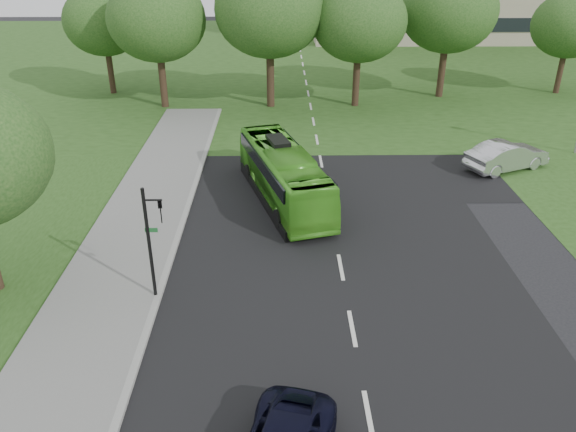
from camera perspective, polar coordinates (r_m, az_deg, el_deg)
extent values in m
plane|color=black|center=(21.64, 5.91, -8.03)|extent=(160.00, 160.00, 0.00)
cube|color=black|center=(39.66, 2.77, 8.71)|extent=(14.00, 120.00, 0.01)
cube|color=black|center=(34.02, 3.36, 5.57)|extent=(80.00, 12.00, 0.01)
cube|color=silver|center=(34.95, 3.25, 6.18)|extent=(0.15, 90.00, 0.01)
cube|color=gray|center=(18.18, -16.06, -16.82)|extent=(0.25, 60.00, 0.15)
cube|color=slate|center=(18.82, -22.50, -16.28)|extent=(4.00, 60.00, 0.14)
cube|color=#284B19|center=(63.87, 1.40, 15.70)|extent=(120.00, 60.00, 0.01)
cylinder|color=black|center=(45.94, -12.57, 13.02)|extent=(0.55, 0.55, 3.68)
ellipsoid|color=#1A4617|center=(45.09, -13.20, 18.89)|extent=(7.31, 7.31, 6.22)
cylinder|color=black|center=(45.02, -1.79, 13.54)|extent=(0.60, 0.60, 3.97)
ellipsoid|color=#1A4617|center=(44.11, -1.90, 20.20)|extent=(8.18, 8.18, 6.95)
cylinder|color=black|center=(45.54, 6.93, 13.27)|extent=(0.54, 0.54, 3.59)
ellipsoid|color=#1A4617|center=(44.70, 7.27, 19.06)|extent=(7.13, 7.13, 6.06)
cylinder|color=black|center=(49.58, 15.32, 13.76)|extent=(0.57, 0.57, 3.78)
ellipsoid|color=#1A4617|center=(48.78, 16.06, 19.39)|extent=(7.61, 7.61, 6.46)
cylinder|color=black|center=(54.25, 25.86, 12.79)|extent=(0.47, 0.47, 3.13)
ellipsoid|color=#1A4617|center=(53.59, 26.75, 16.93)|extent=(6.16, 6.16, 5.23)
cylinder|color=black|center=(51.33, -17.54, 13.63)|extent=(0.50, 0.50, 3.31)
ellipsoid|color=#1A4617|center=(50.62, -18.23, 18.29)|extent=(6.48, 6.48, 5.51)
imported|color=#50B629|center=(28.50, -0.45, 4.25)|extent=(4.99, 10.17, 2.76)
imported|color=silver|center=(34.90, 21.35, 5.72)|extent=(5.31, 3.66, 1.66)
cylinder|color=black|center=(20.81, -13.90, -2.94)|extent=(0.13, 0.13, 4.52)
cylinder|color=black|center=(19.93, -13.57, 1.58)|extent=(0.63, 0.07, 0.07)
imported|color=black|center=(20.07, -12.81, 0.43)|extent=(0.17, 0.20, 0.90)
cube|color=#195926|center=(20.48, -13.72, -1.40)|extent=(0.45, 0.04, 0.16)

